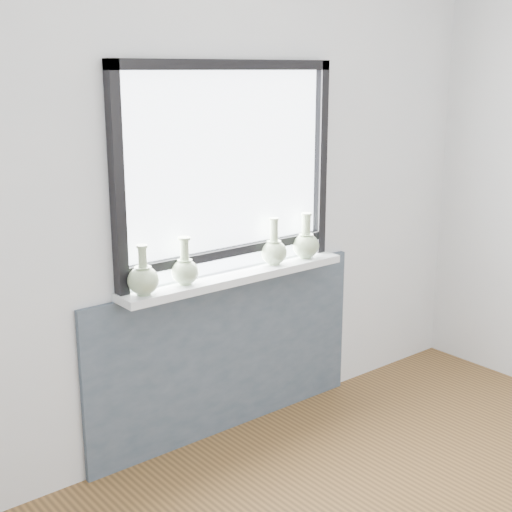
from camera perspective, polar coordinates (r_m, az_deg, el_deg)
back_wall at (r=3.62m, az=-2.60°, el=5.10°), size 3.60×0.02×2.60m
apron_panel at (r=3.84m, az=-2.18°, el=-7.85°), size 1.70×0.03×0.86m
windowsill at (r=3.64m, az=-1.59°, el=-1.63°), size 1.32×0.18×0.04m
window at (r=3.57m, az=-2.28°, el=7.26°), size 1.30×0.06×1.05m
vase_a at (r=3.30m, az=-9.01°, el=-1.79°), size 0.15×0.15×0.23m
vase_b at (r=3.43m, az=-5.70°, el=-1.06°), size 0.13×0.13×0.23m
vase_c at (r=3.77m, az=1.44°, el=0.49°), size 0.14×0.14×0.25m
vase_d at (r=3.91m, az=4.01°, el=1.01°), size 0.15×0.15×0.25m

